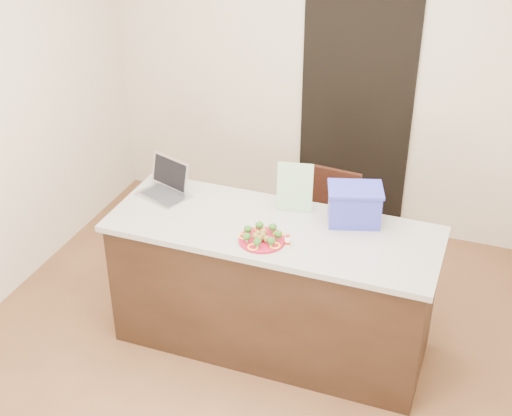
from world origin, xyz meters
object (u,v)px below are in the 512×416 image
(yogurt_bottle, at_px, (288,241))
(chair, at_px, (331,219))
(plate, at_px, (262,240))
(blue_box, at_px, (354,205))
(island, at_px, (272,287))
(napkin, at_px, (255,243))
(laptop, at_px, (167,184))

(yogurt_bottle, relative_size, chair, 0.09)
(plate, xyz_separation_m, blue_box, (0.46, 0.41, 0.11))
(island, bearing_deg, plate, -92.30)
(yogurt_bottle, bearing_deg, blue_box, 53.63)
(plate, distance_m, napkin, 0.04)
(chair, bearing_deg, laptop, -136.64)
(island, relative_size, yogurt_bottle, 27.74)
(island, distance_m, chair, 0.93)
(napkin, xyz_separation_m, chair, (0.18, 1.13, -0.44))
(blue_box, bearing_deg, laptop, 165.90)
(napkin, relative_size, blue_box, 0.34)
(napkin, relative_size, chair, 0.16)
(island, xyz_separation_m, plate, (-0.01, -0.18, 0.47))
(laptop, xyz_separation_m, chair, (0.95, 0.76, -0.50))
(yogurt_bottle, bearing_deg, laptop, 160.68)
(plate, bearing_deg, napkin, -132.71)
(plate, relative_size, yogurt_bottle, 3.78)
(plate, relative_size, napkin, 2.13)
(laptop, bearing_deg, blue_box, 23.23)
(laptop, distance_m, blue_box, 1.26)
(blue_box, xyz_separation_m, chair, (-0.30, 0.69, -0.56))
(napkin, bearing_deg, laptop, 154.07)
(napkin, distance_m, laptop, 0.85)
(napkin, height_order, yogurt_bottle, yogurt_bottle)
(island, bearing_deg, chair, 81.06)
(yogurt_bottle, relative_size, blue_box, 0.19)
(plate, bearing_deg, yogurt_bottle, 2.01)
(laptop, height_order, blue_box, blue_box)
(island, height_order, chair, island)
(yogurt_bottle, xyz_separation_m, chair, (-0.01, 1.10, -0.47))
(yogurt_bottle, distance_m, laptop, 1.01)
(napkin, bearing_deg, yogurt_bottle, 11.32)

